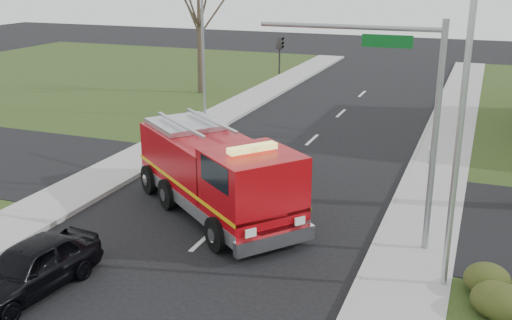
% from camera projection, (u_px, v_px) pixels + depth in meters
% --- Properties ---
extents(ground, '(120.00, 120.00, 0.00)m').
position_uv_depth(ground, '(205.00, 238.00, 18.72)').
color(ground, black).
rests_on(ground, ground).
extents(sidewalk_right, '(2.40, 80.00, 0.15)m').
position_uv_depth(sidewalk_right, '(407.00, 271.00, 16.56)').
color(sidewalk_right, '#9B9B95').
rests_on(sidewalk_right, ground).
extents(sidewalk_left, '(2.40, 80.00, 0.15)m').
position_uv_depth(sidewalk_left, '(45.00, 209.00, 20.84)').
color(sidewalk_left, '#9B9B95').
rests_on(sidewalk_left, ground).
extents(bare_tree_left, '(4.50, 4.50, 9.00)m').
position_uv_depth(bare_tree_left, '(199.00, 9.00, 38.20)').
color(bare_tree_left, '#34261E').
rests_on(bare_tree_left, ground).
extents(traffic_signal_mast, '(5.29, 0.18, 6.80)m').
position_uv_depth(traffic_signal_mast, '(391.00, 93.00, 16.81)').
color(traffic_signal_mast, gray).
rests_on(traffic_signal_mast, ground).
extents(streetlight_pole, '(1.48, 0.16, 8.40)m').
position_uv_depth(streetlight_pole, '(458.00, 121.00, 14.42)').
color(streetlight_pole, '#B7BABF').
rests_on(streetlight_pole, ground).
extents(utility_pole_far, '(0.14, 0.14, 7.00)m').
position_uv_depth(utility_pole_far, '(203.00, 56.00, 32.41)').
color(utility_pole_far, gray).
rests_on(utility_pole_far, ground).
extents(fire_engine, '(7.58, 6.78, 3.07)m').
position_uv_depth(fire_engine, '(217.00, 176.00, 20.14)').
color(fire_engine, '#A4070D').
rests_on(fire_engine, ground).
extents(parked_car_maroon, '(2.12, 4.23, 1.38)m').
position_uv_depth(parked_car_maroon, '(30.00, 267.00, 15.46)').
color(parked_car_maroon, black).
rests_on(parked_car_maroon, ground).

